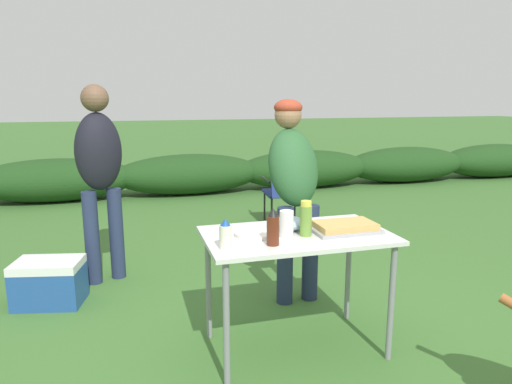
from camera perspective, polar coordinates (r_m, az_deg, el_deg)
The scene contains 14 objects.
ground_plane at distance 3.02m, azimuth 4.87°, elevation -18.76°, with size 60.00×60.00×0.00m, color #3D6B2D.
shrub_hedge at distance 7.44m, azimuth -8.38°, elevation 2.23°, with size 14.40×0.90×0.64m.
folding_table at distance 2.74m, azimuth 5.11°, elevation -6.72°, with size 1.10×0.64×0.74m.
food_tray at distance 2.79m, azimuth 11.05°, elevation -4.33°, with size 0.40×0.25×0.06m.
plate_stack at distance 2.66m, azimuth -0.25°, elevation -5.25°, with size 0.23×0.23×0.02m, color white.
mixing_bowl at distance 2.79m, azimuth 4.17°, elevation -3.91°, with size 0.21×0.21×0.08m, color #99B2CC.
paper_cup_stack at distance 2.63m, azimuth 3.84°, elevation -4.01°, with size 0.08×0.08×0.16m, color white.
mayo_bottle at distance 2.43m, azimuth -3.84°, elevation -5.33°, with size 0.06×0.06×0.16m.
relish_jar at distance 2.65m, azimuth 6.25°, elevation -3.36°, with size 0.07×0.07×0.21m.
bbq_sauce_bottle at distance 2.48m, azimuth 2.13°, elevation -4.46°, with size 0.07×0.07×0.21m.
standing_person_in_olive_jacket at distance 3.43m, azimuth 4.71°, elevation 1.69°, with size 0.41×0.50×1.52m.
standing_person_in_dark_puffer at distance 3.92m, azimuth -18.98°, elevation 3.03°, with size 0.45×0.39×1.63m.
camp_chair_green_behind_table at distance 5.47m, azimuth 3.82°, elevation 0.51°, with size 0.52×0.63×0.83m.
cooler_box at distance 3.81m, azimuth -24.44°, elevation -10.25°, with size 0.54×0.41×0.34m.
Camera 1 is at (-0.94, -2.43, 1.53)m, focal length 32.00 mm.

